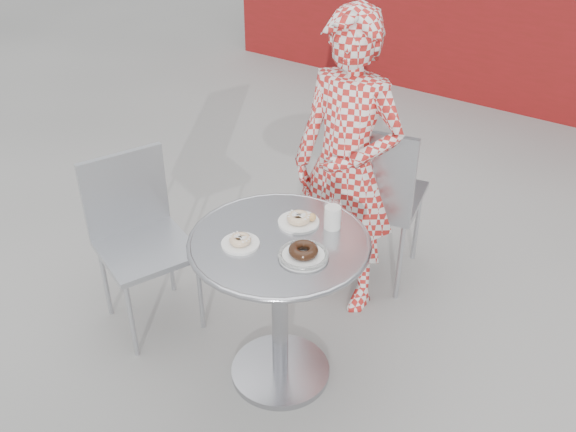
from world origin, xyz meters
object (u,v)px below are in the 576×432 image
Objects in this scene: seated_person at (347,169)px; plate_far at (299,220)px; bistro_table at (280,276)px; milk_cup at (333,216)px; chair_far at (374,227)px; plate_near at (240,241)px; plate_checker at (303,254)px; chair_left at (150,277)px.

seated_person reaches higher than plate_far.
bistro_table is at bearing -89.42° from plate_far.
chair_far is at bearing 102.10° from milk_cup.
seated_person reaches higher than plate_near.
plate_far is at bearing 90.58° from bistro_table.
plate_checker is at bearing 16.31° from plate_near.
milk_cup is (0.20, -0.46, 0.04)m from seated_person.
chair_left is 0.82m from plate_near.
seated_person reaches higher than chair_left.
plate_checker is at bearing -73.44° from seated_person.
chair_left is 0.57× the size of seated_person.
plate_checker is (0.89, 0.02, 0.50)m from chair_left.
seated_person is at bearing 113.28° from milk_cup.
chair_far is at bearing 92.06° from plate_far.
plate_checker is (0.21, -0.70, 0.01)m from seated_person.
bistro_table is 6.40× the size of milk_cup.
plate_far is at bearing -52.52° from chair_left.
chair_far is 5.49× the size of plate_far.
bistro_table is at bearing -122.62° from milk_cup.
plate_near is (-0.04, -0.77, 0.00)m from seated_person.
chair_far is 0.55m from seated_person.
plate_checker is (0.14, -0.04, 0.20)m from bistro_table.
plate_far reaches higher than bistro_table.
plate_checker is (0.17, -0.97, 0.48)m from chair_far.
plate_checker is at bearing -86.33° from milk_cup.
chair_far is 4.75× the size of plate_checker.
chair_far reaches higher than chair_left.
milk_cup reaches higher than bistro_table.
chair_far is at bearing 100.06° from plate_checker.
milk_cup is at bearing 52.90° from plate_near.
chair_left reaches higher than bistro_table.
chair_far is at bearing 91.82° from bistro_table.
plate_near is (-0.08, -1.05, 0.48)m from chair_far.
chair_far is at bearing 85.65° from plate_near.
plate_near is 0.39m from milk_cup.
chair_left is 4.36× the size of plate_checker.
milk_cup is at bearing 57.38° from bistro_table.
chair_far is 8.04× the size of milk_cup.
chair_far reaches higher than plate_checker.
seated_person is 0.50m from milk_cup.
plate_near reaches higher than bistro_table.
plate_near is at bearing -72.92° from chair_left.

